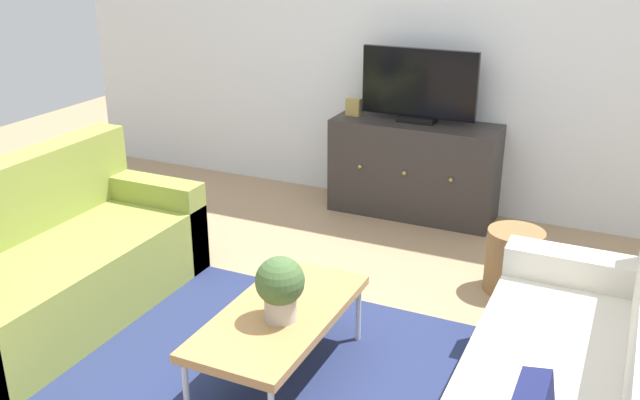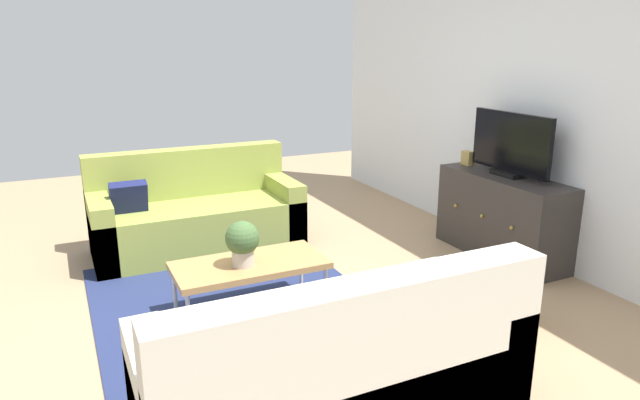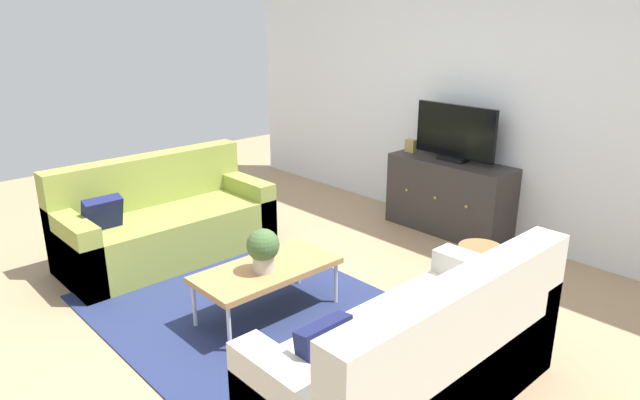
{
  "view_description": "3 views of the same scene",
  "coord_description": "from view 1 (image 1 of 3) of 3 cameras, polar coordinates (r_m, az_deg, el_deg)",
  "views": [
    {
      "loc": [
        1.46,
        -2.64,
        2.08
      ],
      "look_at": [
        0.0,
        0.48,
        0.74
      ],
      "focal_mm": 39.55,
      "sensor_mm": 36.0,
      "label": 1
    },
    {
      "loc": [
        3.49,
        -1.18,
        1.84
      ],
      "look_at": [
        0.0,
        0.48,
        0.74
      ],
      "focal_mm": 31.5,
      "sensor_mm": 36.0,
      "label": 2
    },
    {
      "loc": [
        2.98,
        -2.27,
        2.1
      ],
      "look_at": [
        0.0,
        0.48,
        0.74
      ],
      "focal_mm": 31.66,
      "sensor_mm": 36.0,
      "label": 3
    }
  ],
  "objects": [
    {
      "name": "ground_plane",
      "position": [
        3.66,
        -3.3,
        -13.44
      ],
      "size": [
        10.0,
        10.0,
        0.0
      ],
      "primitive_type": "plane",
      "color": "tan"
    },
    {
      "name": "area_rug",
      "position": [
        3.55,
        -4.48,
        -14.59
      ],
      "size": [
        2.5,
        1.9,
        0.01
      ],
      "primitive_type": "cube",
      "color": "navy",
      "rests_on": "ground_plane"
    },
    {
      "name": "wall_back",
      "position": [
        5.44,
        9.51,
        13.22
      ],
      "size": [
        6.4,
        0.12,
        2.7
      ],
      "primitive_type": "cube",
      "color": "white",
      "rests_on": "ground_plane"
    },
    {
      "name": "wicker_basket",
      "position": [
        4.43,
        15.4,
        -4.76
      ],
      "size": [
        0.34,
        0.34,
        0.39
      ],
      "primitive_type": "cylinder",
      "color": "olive",
      "rests_on": "ground_plane"
    },
    {
      "name": "potted_plant",
      "position": [
        3.24,
        -3.25,
        -6.94
      ],
      "size": [
        0.23,
        0.23,
        0.31
      ],
      "color": "#B7B2A8",
      "rests_on": "coffee_table"
    },
    {
      "name": "flat_screen_tv",
      "position": [
        5.26,
        8.0,
        9.11
      ],
      "size": [
        0.86,
        0.16,
        0.54
      ],
      "color": "black",
      "rests_on": "tv_console"
    },
    {
      "name": "mantel_clock",
      "position": [
        5.46,
        2.74,
        7.53
      ],
      "size": [
        0.11,
        0.07,
        0.13
      ],
      "primitive_type": "cube",
      "color": "tan",
      "rests_on": "tv_console"
    },
    {
      "name": "couch_left_side",
      "position": [
        4.24,
        -21.54,
        -5.27
      ],
      "size": [
        0.81,
        1.82,
        0.89
      ],
      "color": "olive",
      "rests_on": "ground_plane"
    },
    {
      "name": "coffee_table",
      "position": [
        3.4,
        -3.29,
        -9.43
      ],
      "size": [
        0.51,
        1.04,
        0.38
      ],
      "color": "#B7844C",
      "rests_on": "ground_plane"
    },
    {
      "name": "tv_console",
      "position": [
        5.41,
        7.6,
        2.53
      ],
      "size": [
        1.25,
        0.47,
        0.73
      ],
      "color": "#332D2B",
      "rests_on": "ground_plane"
    }
  ]
}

